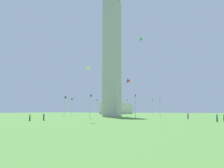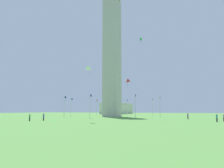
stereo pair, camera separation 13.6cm
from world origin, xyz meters
The scene contains 20 objects.
ground_plane centered at (0.00, 0.00, 0.00)m, with size 260.00×260.00×0.00m, color #548C3D.
obelisk_monument centered at (0.00, 0.00, 25.08)m, with size 5.52×5.52×50.16m.
flagpole_n centered at (17.51, 0.00, 3.97)m, with size 1.12×0.14×7.19m.
flagpole_ne centered at (12.40, 12.33, 3.97)m, with size 1.12×0.14×7.19m.
flagpole_e centered at (0.07, 17.44, 3.97)m, with size 1.12×0.14×7.19m.
flagpole_se centered at (-12.27, 12.33, 3.97)m, with size 1.12×0.14×7.19m.
flagpole_s centered at (-17.37, 0.00, 3.97)m, with size 1.12×0.14×7.19m.
flagpole_sw centered at (-12.27, -12.33, 3.97)m, with size 1.12×0.14×7.19m.
flagpole_w centered at (0.07, -17.44, 3.97)m, with size 1.12×0.14×7.19m.
flagpole_nw centered at (12.40, -12.33, 3.97)m, with size 1.12×0.14×7.19m.
person_blue_shirt centered at (-34.29, 3.18, 0.86)m, with size 0.32×0.32×1.72m.
person_gray_shirt centered at (-23.59, -35.03, 0.83)m, with size 0.32×0.32×1.67m.
person_green_shirt centered at (-37.05, 4.77, 0.79)m, with size 0.32×0.32×1.60m.
person_purple_shirt centered at (-12.72, -27.10, 0.81)m, with size 0.32×0.32×1.62m.
person_teal_shirt centered at (-25.68, -33.58, 0.83)m, with size 0.32×0.32×1.67m.
kite_white_delta centered at (-35.30, -9.12, 11.14)m, with size 1.76×1.98×2.60m.
kite_green_box centered at (-15.14, -15.11, 22.81)m, with size 0.60×0.72×1.56m.
kite_red_delta centered at (-8.54, -8.80, 11.62)m, with size 1.32×1.76×2.74m.
distant_building centered at (60.77, 20.82, 3.42)m, with size 29.96×11.92×6.84m.
picnic_blanket_near_first_person centered at (-31.38, 2.49, 0.01)m, with size 1.80×1.40×0.01m, color green.
Camera 2 is at (-77.43, -31.23, 2.40)m, focal length 36.47 mm.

